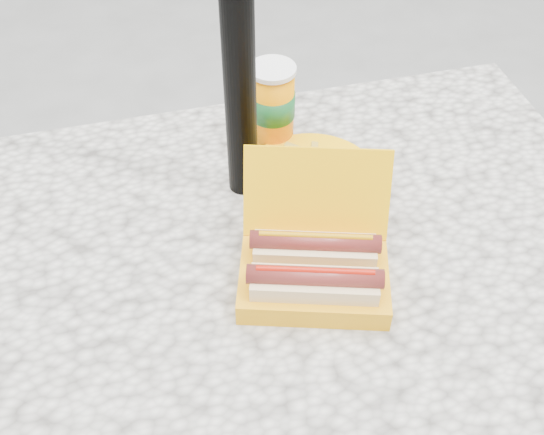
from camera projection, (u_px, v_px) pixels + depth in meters
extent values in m
cube|color=beige|center=(266.00, 263.00, 1.09)|extent=(1.20, 0.80, 0.05)
cylinder|color=black|center=(9.00, 317.00, 1.47)|extent=(0.07, 0.07, 0.70)
cylinder|color=black|center=(438.00, 234.00, 1.64)|extent=(0.07, 0.07, 0.70)
cube|color=#FFB304|center=(314.00, 281.00, 1.00)|extent=(0.25, 0.20, 0.04)
cube|color=#FFB304|center=(317.00, 193.00, 1.01)|extent=(0.23, 0.12, 0.13)
cube|color=beige|center=(314.00, 289.00, 0.96)|extent=(0.19, 0.10, 0.05)
cylinder|color=maroon|center=(315.00, 277.00, 0.94)|extent=(0.19, 0.08, 0.03)
cylinder|color=#A81307|center=(315.00, 271.00, 0.93)|extent=(0.16, 0.06, 0.01)
cube|color=beige|center=(314.00, 254.00, 1.01)|extent=(0.19, 0.10, 0.05)
cylinder|color=maroon|center=(315.00, 242.00, 0.99)|extent=(0.19, 0.08, 0.03)
cylinder|color=#BF7F04|center=(316.00, 236.00, 0.98)|extent=(0.16, 0.06, 0.01)
cube|color=#EDAF00|center=(321.00, 223.00, 1.11)|extent=(0.21, 0.21, 0.00)
cylinder|color=#FFB304|center=(312.00, 178.00, 1.18)|extent=(0.22, 0.22, 0.01)
cylinder|color=#FFB304|center=(312.00, 176.00, 1.17)|extent=(0.23, 0.23, 0.01)
cube|color=gold|center=(300.00, 171.00, 1.16)|extent=(0.05, 0.04, 0.01)
cube|color=gold|center=(299.00, 164.00, 1.17)|extent=(0.06, 0.02, 0.01)
cube|color=gold|center=(314.00, 164.00, 1.17)|extent=(0.05, 0.05, 0.01)
cube|color=gold|center=(299.00, 151.00, 1.19)|extent=(0.05, 0.05, 0.01)
cube|color=gold|center=(306.00, 167.00, 1.17)|extent=(0.03, 0.06, 0.01)
cube|color=gold|center=(314.00, 154.00, 1.18)|extent=(0.03, 0.06, 0.01)
cube|color=gold|center=(300.00, 166.00, 1.16)|extent=(0.06, 0.03, 0.01)
cube|color=gold|center=(308.00, 184.00, 1.13)|extent=(0.04, 0.05, 0.01)
cube|color=gold|center=(294.00, 178.00, 1.14)|extent=(0.02, 0.06, 0.01)
cube|color=gold|center=(302.00, 177.00, 1.14)|extent=(0.04, 0.05, 0.01)
cube|color=gold|center=(310.00, 169.00, 1.16)|extent=(0.06, 0.03, 0.01)
cube|color=gold|center=(314.00, 171.00, 1.16)|extent=(0.04, 0.05, 0.01)
cube|color=gold|center=(304.00, 165.00, 1.17)|extent=(0.06, 0.02, 0.01)
cube|color=gold|center=(320.00, 169.00, 1.15)|extent=(0.04, 0.05, 0.01)
cube|color=gold|center=(320.00, 159.00, 1.17)|extent=(0.06, 0.02, 0.01)
cube|color=gold|center=(317.00, 170.00, 1.15)|extent=(0.05, 0.04, 0.01)
cube|color=gold|center=(318.00, 177.00, 1.15)|extent=(0.05, 0.01, 0.01)
ellipsoid|color=#A81307|center=(281.00, 162.00, 1.18)|extent=(0.05, 0.05, 0.01)
cube|color=#A91C1D|center=(315.00, 163.00, 1.17)|extent=(0.09, 0.05, 0.00)
cylinder|color=#FF9100|center=(273.00, 106.00, 1.21)|extent=(0.08, 0.08, 0.15)
cylinder|color=#165D28|center=(273.00, 104.00, 1.21)|extent=(0.08, 0.08, 0.05)
cylinder|color=white|center=(273.00, 69.00, 1.16)|extent=(0.08, 0.08, 0.01)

